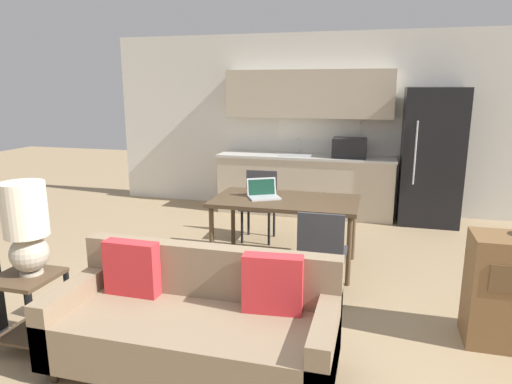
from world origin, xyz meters
name	(u,v)px	position (x,y,z in m)	size (l,w,h in m)	color
ground_plane	(201,381)	(0.00, 0.00, 0.00)	(20.00, 20.00, 0.00)	#9E8460
wall_back	(310,123)	(0.00, 4.63, 1.35)	(6.40, 0.07, 2.70)	silver
kitchen_counter	(307,158)	(0.01, 4.33, 0.84)	(2.64, 0.65, 2.15)	beige
refrigerator	(431,157)	(1.77, 4.25, 0.95)	(0.81, 0.70, 1.90)	black
dining_table	(285,205)	(0.13, 2.14, 0.67)	(1.53, 0.84, 0.74)	brown
couch	(197,323)	(-0.08, 0.15, 0.33)	(1.90, 0.80, 0.82)	#3D2D1E
side_table	(28,300)	(-1.35, 0.05, 0.38)	(0.42, 0.42, 0.58)	brown
table_lamp	(26,226)	(-1.33, 0.08, 0.94)	(0.30, 0.30, 0.68)	#B2A893
dining_chair_far_left	(260,201)	(-0.37, 2.94, 0.49)	(0.44, 0.44, 0.86)	#38383D
dining_chair_near_right	(322,251)	(0.62, 1.36, 0.49)	(0.42, 0.42, 0.86)	#38383D
laptop	(263,193)	(-0.12, 2.16, 0.79)	(0.40, 0.38, 0.20)	#B7BABC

